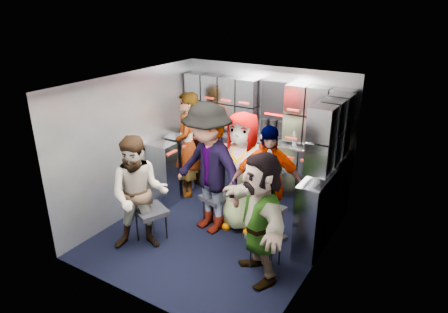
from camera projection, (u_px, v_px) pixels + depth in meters
The scene contains 29 objects.
floor at pixel (215, 234), 5.51m from camera, with size 3.00×3.00×0.00m, color black.
wall_back at pixel (266, 133), 6.31m from camera, with size 2.80×0.04×2.10m, color #989EA6.
wall_left at pixel (134, 145), 5.80m from camera, with size 0.04×3.00×2.10m, color #989EA6.
wall_right at pixel (320, 189), 4.45m from camera, with size 0.04×3.00×2.10m, color #989EA6.
ceiling at pixel (214, 83), 4.74m from camera, with size 2.80×3.00×0.02m, color silver.
cart_bank_back at pixel (258, 169), 6.35m from camera, with size 2.68×0.38×0.99m, color gray.
cart_bank_left at pixel (171, 169), 6.35m from camera, with size 0.38×0.76×0.99m, color gray.
counter at pixel (260, 138), 6.16m from camera, with size 2.68×0.42×0.03m, color #B3B6BB.
locker_bank_back at pixel (262, 108), 6.03m from camera, with size 2.68×0.28×0.82m, color gray.
locker_bank_right at pixel (330, 133), 4.91m from camera, with size 0.28×1.00×0.82m, color gray.
right_cabinet at pixel (320, 207), 5.20m from camera, with size 0.28×1.20×1.00m, color gray.
coffee_niche at pixel (275, 110), 6.00m from camera, with size 0.46×0.16×0.84m, color black, non-canonical shape.
red_latch_strip at pixel (253, 150), 6.05m from camera, with size 2.60×0.02×0.03m, color #A72519.
jump_seat_near_left at pixel (151, 213), 5.24m from camera, with size 0.51×0.50×0.47m.
jump_seat_mid_left at pixel (216, 199), 5.66m from camera, with size 0.44×0.43×0.43m.
jump_seat_center at pixel (248, 195), 5.70m from camera, with size 0.42×0.41×0.46m.
jump_seat_mid_right at pixel (271, 211), 5.39m from camera, with size 0.37×0.36×0.40m.
jump_seat_near_right at pixel (266, 239), 4.71m from camera, with size 0.46×0.44×0.44m.
attendant_standing at pixel (187, 145), 6.36m from camera, with size 0.62×0.41×1.70m, color black.
attendant_arc_a at pixel (139, 194), 4.96m from camera, with size 0.74×0.57×1.52m, color black.
attendant_arc_b at pixel (208, 169), 5.32m from camera, with size 1.18×0.68×1.82m, color black.
attendant_arc_c at pixel (242, 172), 5.40m from camera, with size 0.82×0.53×1.68m, color black.
attendant_arc_d at pixel (266, 186), 5.08m from camera, with size 0.95×0.39×1.61m, color black.
attendant_arc_e at pixel (260, 217), 4.42m from camera, with size 1.43×0.46×1.54m, color black.
bottle_left at pixel (243, 127), 6.20m from camera, with size 0.07×0.07×0.27m, color white.
bottle_mid at pixel (253, 129), 6.11m from camera, with size 0.06×0.06×0.27m, color white.
bottle_right at pixel (295, 138), 5.79m from camera, with size 0.07×0.07×0.23m, color white.
cup_left at pixel (233, 130), 6.30m from camera, with size 0.09×0.09×0.11m, color tan.
cup_right at pixel (339, 150), 5.48m from camera, with size 0.08×0.08×0.11m, color tan.
Camera 1 is at (2.56, -3.97, 3.04)m, focal length 32.00 mm.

